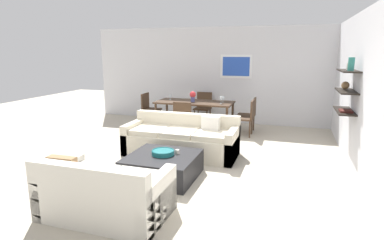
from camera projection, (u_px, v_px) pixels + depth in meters
name	position (u px, v px, depth m)	size (l,w,h in m)	color
ground_plane	(180.00, 160.00, 6.01)	(18.00, 18.00, 0.00)	#BCB29E
back_wall_unit	(232.00, 76.00, 8.91)	(8.40, 0.09, 2.70)	silver
right_wall_shelf_unit	(358.00, 92.00, 5.38)	(0.34, 8.20, 2.70)	silver
sofa_beige	(182.00, 140.00, 6.28)	(2.21, 0.90, 0.78)	beige
loveseat_white	(104.00, 194.00, 3.91)	(1.54, 0.90, 0.78)	silver
coffee_table	(163.00, 166.00, 5.14)	(1.09, 1.07, 0.38)	black
decorative_bowl	(163.00, 152.00, 5.12)	(0.37, 0.37, 0.08)	#19666B
candle_jar	(177.00, 152.00, 5.16)	(0.07, 0.07, 0.07)	silver
dining_table	(195.00, 104.00, 8.19)	(1.99, 0.88, 0.75)	#422D1E
dining_chair_head	(203.00, 106.00, 9.01)	(0.44, 0.44, 0.88)	#422D1E
dining_chair_right_near	(247.00, 116.00, 7.62)	(0.44, 0.44, 0.88)	#422D1E
dining_chair_foot	(184.00, 117.00, 7.44)	(0.44, 0.44, 0.88)	#422D1E
dining_chair_left_far	(149.00, 107.00, 8.83)	(0.44, 0.44, 0.88)	#422D1E
dining_chair_right_far	(250.00, 113.00, 7.99)	(0.44, 0.44, 0.88)	#422D1E
wine_glass_left_far	(170.00, 96.00, 8.47)	(0.07, 0.07, 0.16)	silver
wine_glass_right_far	(223.00, 98.00, 8.04)	(0.07, 0.07, 0.16)	silver
wine_glass_right_near	(221.00, 98.00, 7.83)	(0.06, 0.06, 0.19)	silver
centerpiece_vase	(193.00, 96.00, 8.10)	(0.16, 0.16, 0.27)	#4C518C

